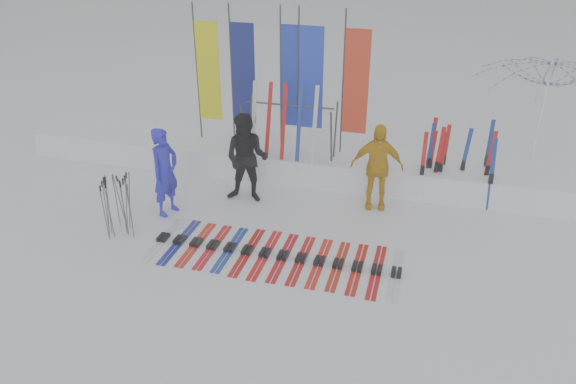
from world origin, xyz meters
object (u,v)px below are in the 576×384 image
(person_yellow, at_px, (377,167))
(ski_rack, at_px, (290,122))
(person_blue, at_px, (165,172))
(ski_row, at_px, (274,255))
(person_black, at_px, (247,159))
(tent_canopy, at_px, (540,121))

(person_yellow, bearing_deg, ski_rack, 149.50)
(person_blue, xyz_separation_m, person_yellow, (4.06, 1.38, -0.00))
(ski_rack, bearing_deg, person_yellow, -22.28)
(ski_row, bearing_deg, person_blue, 158.45)
(person_black, relative_size, ski_row, 0.42)
(ski_row, height_order, ski_rack, ski_rack)
(person_yellow, bearing_deg, person_blue, -169.42)
(person_black, height_order, ski_rack, person_black)
(ski_rack, bearing_deg, tent_canopy, 14.65)
(person_blue, relative_size, person_black, 0.95)
(person_black, bearing_deg, ski_rack, 62.23)
(person_black, bearing_deg, ski_row, -62.01)
(tent_canopy, xyz_separation_m, ski_rack, (-5.36, -1.40, -0.06))
(person_black, xyz_separation_m, tent_canopy, (5.95, 2.66, 0.48))
(person_blue, bearing_deg, tent_canopy, -48.81)
(tent_canopy, bearing_deg, ski_rack, -165.35)
(person_yellow, height_order, ski_row, person_yellow)
(tent_canopy, distance_m, ski_rack, 5.55)
(person_black, relative_size, person_yellow, 1.05)
(person_black, distance_m, tent_canopy, 6.54)
(tent_canopy, bearing_deg, ski_row, -135.67)
(ski_row, bearing_deg, ski_rack, 100.43)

